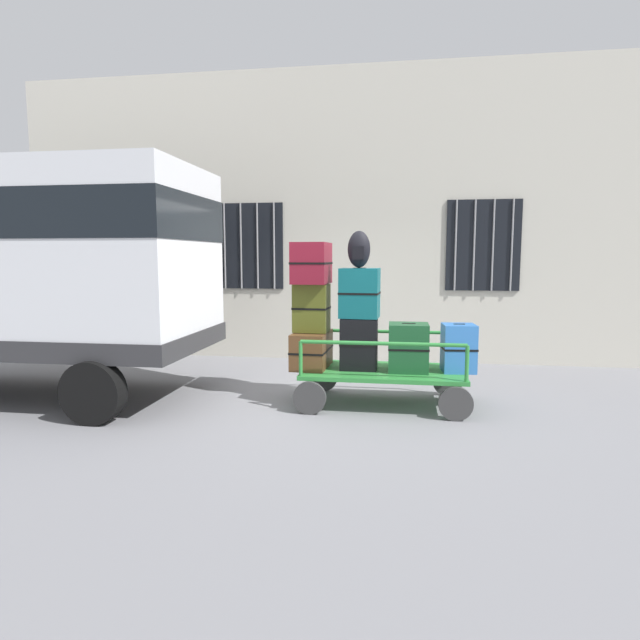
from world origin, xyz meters
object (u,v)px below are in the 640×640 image
(luggage_cart, at_px, (383,376))
(suitcase_left_bottom, at_px, (312,349))
(suitcase_center_bottom, at_px, (408,347))
(suitcase_midright_bottom, at_px, (459,348))
(suitcase_midleft_middle, at_px, (360,293))
(van, at_px, (29,260))
(suitcase_left_middle, at_px, (312,308))
(backpack, at_px, (359,250))
(suitcase_left_top, at_px, (312,263))
(suitcase_midleft_bottom, at_px, (359,344))

(luggage_cart, height_order, suitcase_left_bottom, suitcase_left_bottom)
(suitcase_center_bottom, height_order, suitcase_midright_bottom, suitcase_center_bottom)
(suitcase_midleft_middle, bearing_deg, van, -176.28)
(suitcase_center_bottom, bearing_deg, van, -177.39)
(luggage_cart, distance_m, suitcase_left_middle, 1.22)
(suitcase_midleft_middle, distance_m, suitcase_center_bottom, 0.88)
(backpack, bearing_deg, van, -176.86)
(suitcase_midright_bottom, bearing_deg, suitcase_left_middle, -179.85)
(suitcase_left_top, bearing_deg, suitcase_left_middle, -90.00)
(luggage_cart, relative_size, suitcase_left_middle, 3.39)
(suitcase_left_middle, bearing_deg, luggage_cart, -2.07)
(suitcase_center_bottom, bearing_deg, suitcase_midright_bottom, 6.88)
(suitcase_midleft_bottom, xyz_separation_m, suitcase_midright_bottom, (1.20, 0.05, -0.03))
(suitcase_midright_bottom, bearing_deg, backpack, -177.12)
(suitcase_left_top, height_order, backpack, backpack)
(luggage_cart, height_order, suitcase_left_top, suitcase_left_top)
(suitcase_left_bottom, xyz_separation_m, suitcase_midleft_middle, (0.60, -0.02, 0.72))
(suitcase_center_bottom, bearing_deg, luggage_cart, 173.32)
(suitcase_center_bottom, xyz_separation_m, suitcase_midright_bottom, (0.60, 0.07, -0.00))
(suitcase_left_top, xyz_separation_m, suitcase_center_bottom, (1.20, -0.07, -1.01))
(van, bearing_deg, suitcase_midright_bottom, 3.08)
(suitcase_left_middle, relative_size, suitcase_midleft_bottom, 0.94)
(suitcase_midright_bottom, bearing_deg, van, -176.92)
(van, xyz_separation_m, suitcase_midleft_middle, (4.21, 0.27, -0.40))
(suitcase_midright_bottom, relative_size, backpack, 1.32)
(van, distance_m, luggage_cart, 4.74)
(suitcase_left_bottom, bearing_deg, suitcase_center_bottom, -3.39)
(van, bearing_deg, suitcase_midleft_bottom, 3.32)
(suitcase_left_middle, relative_size, suitcase_left_top, 0.95)
(suitcase_left_bottom, bearing_deg, luggage_cart, -2.28)
(van, xyz_separation_m, suitcase_center_bottom, (4.81, 0.22, -1.05))
(suitcase_left_middle, distance_m, backpack, 0.93)
(van, bearing_deg, suitcase_left_top, 4.64)
(van, relative_size, suitcase_left_bottom, 5.92)
(suitcase_midright_bottom, bearing_deg, suitcase_center_bottom, -173.12)
(suitcase_left_bottom, bearing_deg, suitcase_midleft_middle, -1.55)
(van, xyz_separation_m, backpack, (4.20, 0.23, 0.12))
(suitcase_left_bottom, height_order, suitcase_midleft_middle, suitcase_midleft_middle)
(suitcase_midleft_bottom, bearing_deg, suitcase_left_top, 175.31)
(luggage_cart, xyz_separation_m, suitcase_center_bottom, (0.30, -0.04, 0.37))
(suitcase_midleft_bottom, bearing_deg, suitcase_left_bottom, 175.66)
(suitcase_midleft_middle, xyz_separation_m, backpack, (-0.01, -0.04, 0.53))
(suitcase_left_middle, xyz_separation_m, suitcase_midleft_bottom, (0.60, -0.04, -0.43))
(van, bearing_deg, suitcase_center_bottom, 2.61)
(van, xyz_separation_m, suitcase_left_bottom, (3.61, 0.29, -1.12))
(suitcase_left_bottom, xyz_separation_m, suitcase_left_top, (-0.00, 0.00, 1.08))
(suitcase_left_bottom, distance_m, suitcase_midright_bottom, 1.80)
(van, distance_m, suitcase_midleft_bottom, 4.34)
(suitcase_center_bottom, relative_size, backpack, 1.33)
(suitcase_midleft_middle, bearing_deg, suitcase_center_bottom, -5.22)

